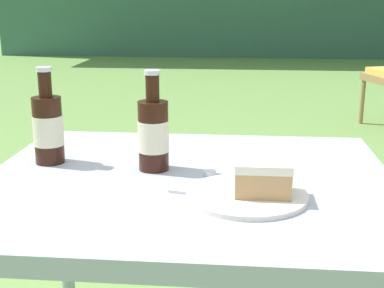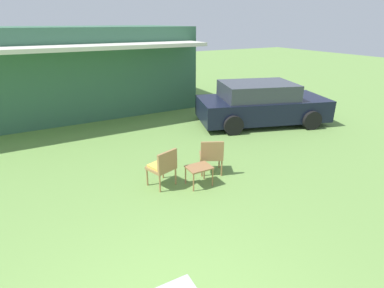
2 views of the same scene
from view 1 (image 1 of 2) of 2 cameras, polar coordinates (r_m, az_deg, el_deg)
patio_table at (r=1.20m, az=-0.44°, el=-6.54°), size 0.90×0.77×0.68m
cake_on_plate at (r=1.06m, az=6.72°, el=-4.48°), size 0.24×0.24×0.08m
cola_bottle_near at (r=1.21m, az=-4.15°, el=1.18°), size 0.07×0.07×0.23m
cola_bottle_far at (r=1.31m, az=-15.10°, el=1.72°), size 0.07×0.07×0.23m
fork at (r=1.07m, az=2.25°, el=-5.51°), size 0.18×0.05×0.01m
loose_bottle_cap at (r=1.19m, az=1.94°, el=-3.12°), size 0.03×0.03×0.01m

